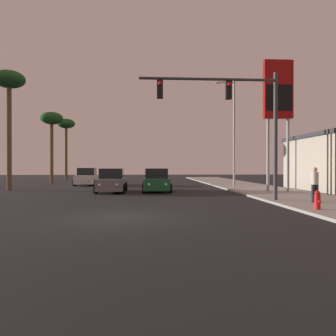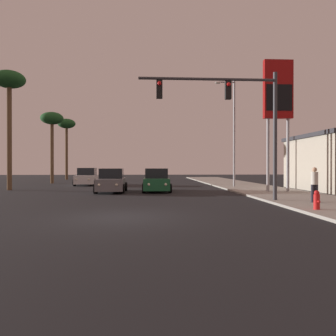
# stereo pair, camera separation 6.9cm
# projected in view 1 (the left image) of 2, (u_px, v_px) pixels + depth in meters

# --- Properties ---
(ground_plane) EXTENTS (120.00, 120.00, 0.00)m
(ground_plane) POSITION_uv_depth(u_px,v_px,m) (121.00, 217.00, 11.74)
(ground_plane) COLOR black
(sidewalk_right) EXTENTS (5.00, 60.00, 0.12)m
(sidewalk_right) POSITION_uv_depth(u_px,v_px,m) (273.00, 192.00, 22.31)
(sidewalk_right) COLOR #9E998E
(sidewalk_right) RESTS_ON ground
(car_green) EXTENTS (2.04, 4.33, 1.68)m
(car_green) POSITION_uv_depth(u_px,v_px,m) (157.00, 181.00, 23.85)
(car_green) COLOR #195933
(car_green) RESTS_ON ground
(car_grey) EXTENTS (2.04, 4.33, 1.68)m
(car_grey) POSITION_uv_depth(u_px,v_px,m) (112.00, 181.00, 23.27)
(car_grey) COLOR slate
(car_grey) RESTS_ON ground
(car_white) EXTENTS (2.04, 4.34, 1.68)m
(car_white) POSITION_uv_depth(u_px,v_px,m) (87.00, 177.00, 31.87)
(car_white) COLOR silver
(car_white) RESTS_ON ground
(traffic_light_mast) EXTENTS (7.04, 0.36, 6.50)m
(traffic_light_mast) POSITION_uv_depth(u_px,v_px,m) (237.00, 109.00, 16.53)
(traffic_light_mast) COLOR #38383D
(traffic_light_mast) RESTS_ON sidewalk_right
(street_lamp) EXTENTS (1.74, 0.24, 9.00)m
(street_lamp) POSITION_uv_depth(u_px,v_px,m) (233.00, 128.00, 27.77)
(street_lamp) COLOR #99999E
(street_lamp) RESTS_ON sidewalk_right
(gas_station_sign) EXTENTS (2.00, 0.42, 9.00)m
(gas_station_sign) POSITION_uv_depth(u_px,v_px,m) (278.00, 97.00, 22.45)
(gas_station_sign) COLOR #99999E
(gas_station_sign) RESTS_ON sidewalk_right
(fire_hydrant) EXTENTS (0.24, 0.34, 0.76)m
(fire_hydrant) POSITION_uv_depth(u_px,v_px,m) (317.00, 200.00, 13.00)
(fire_hydrant) COLOR red
(fire_hydrant) RESTS_ON sidewalk_right
(pedestrian_on_sidewalk) EXTENTS (0.34, 0.32, 1.67)m
(pedestrian_on_sidewalk) POSITION_uv_depth(u_px,v_px,m) (315.00, 183.00, 15.52)
(pedestrian_on_sidewalk) COLOR #23232D
(pedestrian_on_sidewalk) RESTS_ON sidewalk_right
(palm_tree_far) EXTENTS (2.40, 2.40, 8.39)m
(palm_tree_far) POSITION_uv_depth(u_px,v_px,m) (66.00, 127.00, 45.01)
(palm_tree_far) COLOR brown
(palm_tree_far) RESTS_ON ground
(palm_tree_mid) EXTENTS (2.40, 2.40, 7.66)m
(palm_tree_mid) POSITION_uv_depth(u_px,v_px,m) (52.00, 122.00, 35.09)
(palm_tree_mid) COLOR brown
(palm_tree_mid) RESTS_ON ground
(palm_tree_near) EXTENTS (2.40, 2.40, 9.18)m
(palm_tree_near) POSITION_uv_depth(u_px,v_px,m) (9.00, 86.00, 25.08)
(palm_tree_near) COLOR brown
(palm_tree_near) RESTS_ON ground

